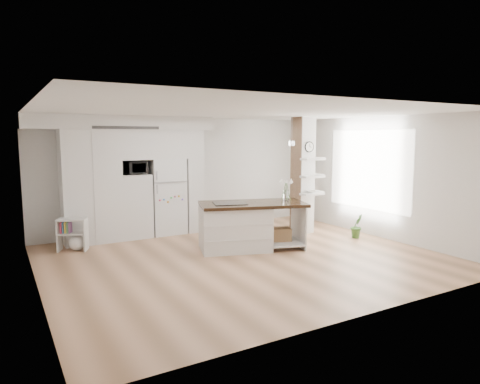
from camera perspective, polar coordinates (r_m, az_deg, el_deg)
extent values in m
cube|color=tan|center=(8.09, 0.55, -8.76)|extent=(7.00, 6.00, 0.01)
cube|color=white|center=(7.79, 0.58, 10.69)|extent=(7.00, 6.00, 0.04)
cube|color=silver|center=(10.51, -7.76, 2.40)|extent=(7.00, 0.04, 2.70)
cube|color=silver|center=(5.48, 16.69, -2.39)|extent=(7.00, 0.04, 2.70)
cube|color=silver|center=(6.78, -25.88, -1.00)|extent=(0.04, 6.00, 2.70)
cube|color=silver|center=(10.05, 18.04, 1.88)|extent=(0.04, 6.00, 2.70)
cube|color=white|center=(9.59, -19.25, 0.68)|extent=(1.20, 0.65, 2.40)
cube|color=white|center=(9.87, -13.85, -1.82)|extent=(0.65, 0.65, 1.42)
cube|color=white|center=(9.75, -14.10, 6.13)|extent=(0.65, 0.65, 0.65)
cube|color=white|center=(9.98, -9.93, 6.26)|extent=(0.85, 0.65, 0.65)
cube|color=white|center=(10.26, -6.54, 1.46)|extent=(0.40, 0.65, 2.40)
cube|color=silver|center=(9.67, -15.45, 8.89)|extent=(4.00, 0.70, 0.30)
cube|color=#262626|center=(9.34, -14.89, 8.30)|extent=(1.40, 0.04, 0.06)
cube|color=white|center=(10.08, -9.80, -0.57)|extent=(0.78, 0.66, 1.75)
cube|color=#B2B2B7|center=(9.72, -9.15, 1.32)|extent=(0.78, 0.01, 0.03)
cube|color=silver|center=(10.11, 8.38, 2.19)|extent=(0.40, 0.40, 2.70)
cube|color=#A07859|center=(9.98, 7.44, 2.14)|extent=(0.02, 0.40, 2.70)
cube|color=#A07859|center=(10.27, 7.66, 2.29)|extent=(0.40, 0.02, 2.70)
cylinder|color=black|center=(9.91, 9.19, 5.96)|extent=(0.25, 0.03, 0.25)
cylinder|color=white|center=(9.90, 9.26, 5.95)|extent=(0.21, 0.01, 0.21)
plane|color=white|center=(10.23, 16.75, 2.86)|extent=(0.00, 2.40, 2.40)
cylinder|color=white|center=(8.88, 9.64, 6.44)|extent=(0.12, 0.12, 0.10)
cube|color=white|center=(8.57, -0.69, -4.82)|extent=(1.57, 1.26, 0.88)
cube|color=white|center=(8.89, 5.64, -6.55)|extent=(0.97, 1.07, 0.04)
cube|color=white|center=(8.93, 7.81, -4.40)|extent=(0.30, 0.85, 0.88)
cube|color=black|center=(8.56, 1.70, -1.63)|extent=(2.29, 1.59, 0.06)
cube|color=black|center=(8.46, -1.39, -1.49)|extent=(0.76, 0.69, 0.01)
cube|color=#9F744D|center=(8.84, 5.33, -5.62)|extent=(0.49, 0.43, 0.26)
cylinder|color=white|center=(8.84, 6.15, -0.46)|extent=(0.12, 0.12, 0.22)
cube|color=white|center=(9.22, -22.97, -5.29)|extent=(0.16, 0.30, 0.64)
cube|color=white|center=(9.08, -19.86, -5.33)|extent=(0.16, 0.30, 0.64)
cube|color=white|center=(9.09, -21.52, -3.42)|extent=(0.62, 0.51, 0.03)
cube|color=white|center=(9.14, -21.44, -5.15)|extent=(0.60, 0.50, 0.03)
sphere|color=white|center=(9.16, -20.93, -6.33)|extent=(0.31, 0.31, 0.31)
imported|color=#3E732E|center=(9.94, 15.28, -4.39)|extent=(0.36, 0.32, 0.54)
imported|color=#3E732E|center=(11.36, 8.37, -2.89)|extent=(0.28, 0.28, 0.48)
imported|color=#2D2D2D|center=(9.72, -13.93, 3.15)|extent=(0.54, 0.37, 0.30)
imported|color=#3E732E|center=(10.38, 9.49, 3.27)|extent=(0.27, 0.23, 0.30)
imported|color=white|center=(9.91, 9.42, 0.04)|extent=(0.22, 0.22, 0.05)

